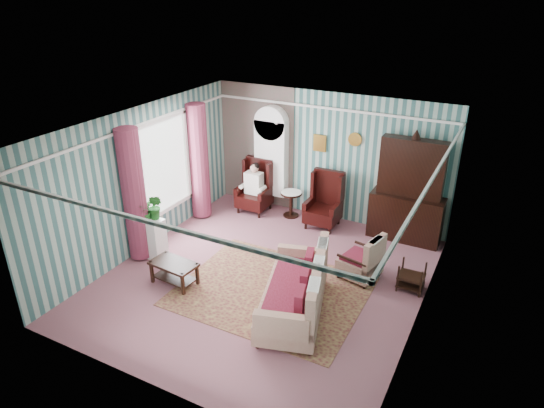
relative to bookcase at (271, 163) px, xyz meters
The scene contains 17 objects.
floor 3.34m from the bookcase, 64.58° to the right, with size 6.00×6.00×0.00m, color #864E59.
room_shell 2.90m from the bookcase, 74.62° to the right, with size 5.53×6.02×2.91m.
bookcase is the anchor object (origin of this frame).
dresser_hutch 3.25m from the bookcase, ahead, with size 1.50×0.56×2.36m, color black.
wingback_left 0.68m from the bookcase, 122.66° to the right, with size 0.76×0.80×1.25m, color black.
wingback_right 1.63m from the bookcase, 14.57° to the right, with size 0.76×0.80×1.25m, color black.
seated_woman 0.70m from the bookcase, 122.66° to the right, with size 0.44×0.40×1.18m, color beige, non-canonical shape.
round_side_table 1.07m from the bookcase, 20.27° to the right, with size 0.50×0.50×0.60m, color black.
nest_table 4.37m from the bookcase, 26.92° to the right, with size 0.45×0.38×0.54m, color black.
plant_stand 3.39m from the bookcase, 108.49° to the right, with size 0.55×0.35×0.80m, color silver.
rug 3.72m from the bookcase, 62.28° to the right, with size 3.20×2.60×0.01m, color #4E1E1A.
sofa 4.24m from the bookcase, 57.48° to the right, with size 2.10×0.99×0.91m, color #BDB792.
floral_armchair 3.56m from the bookcase, 34.53° to the right, with size 0.74×0.86×0.91m, color beige.
coffee_table 3.84m from the bookcase, 90.44° to the right, with size 0.85×0.48×0.44m, color black.
potted_plant_a 3.40m from the bookcase, 108.02° to the right, with size 0.37×0.32×0.41m, color #28551A.
potted_plant_b 3.19m from the bookcase, 106.84° to the right, with size 0.29×0.24×0.53m, color #1C4916.
potted_plant_c 3.28m from the bookcase, 109.64° to the right, with size 0.20×0.20×0.35m, color #265119.
Camera 1 is at (3.62, -6.66, 5.04)m, focal length 32.00 mm.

